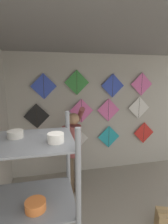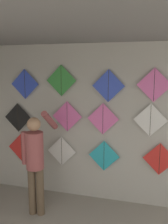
{
  "view_description": "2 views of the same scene",
  "coord_description": "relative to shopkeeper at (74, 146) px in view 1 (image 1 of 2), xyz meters",
  "views": [
    {
      "loc": [
        -1.1,
        -0.15,
        2.28
      ],
      "look_at": [
        -0.31,
        3.45,
        1.54
      ],
      "focal_mm": 28.0,
      "sensor_mm": 36.0,
      "label": 1
    },
    {
      "loc": [
        1.16,
        -0.46,
        2.38
      ],
      "look_at": [
        0.06,
        3.45,
        1.66
      ],
      "focal_mm": 40.0,
      "sensor_mm": 36.0,
      "label": 2
    }
  ],
  "objects": [
    {
      "name": "kite_5",
      "position": [
        0.29,
        0.71,
        0.55
      ],
      "size": [
        0.55,
        0.01,
        0.55
      ],
      "color": "pink"
    },
    {
      "name": "kite_10",
      "position": [
        1.04,
        0.71,
        1.11
      ],
      "size": [
        0.55,
        0.01,
        0.55
      ],
      "color": "blue"
    },
    {
      "name": "kite_0",
      "position": [
        -0.65,
        0.71,
        -0.12
      ],
      "size": [
        0.55,
        0.01,
        0.55
      ],
      "color": "red"
    },
    {
      "name": "kite_3",
      "position": [
        1.92,
        0.71,
        -0.09
      ],
      "size": [
        0.55,
        0.01,
        0.55
      ],
      "color": "red"
    },
    {
      "name": "cardboard_box_spare",
      "position": [
        1.16,
        -1.26,
        -0.8
      ],
      "size": [
        0.34,
        0.32,
        0.37
      ],
      "rotation": [
        0.0,
        0.0,
        -0.37
      ],
      "color": "tan",
      "rests_on": "ground"
    },
    {
      "name": "kite_1",
      "position": [
        0.18,
        0.71,
        -0.12
      ],
      "size": [
        0.55,
        0.01,
        0.55
      ],
      "color": "white"
    },
    {
      "name": "kite_2",
      "position": [
        0.98,
        0.71,
        -0.13
      ],
      "size": [
        0.55,
        0.01,
        0.55
      ],
      "color": "#28B2C6"
    },
    {
      "name": "kite_9",
      "position": [
        0.19,
        0.71,
        1.19
      ],
      "size": [
        0.55,
        0.01,
        0.55
      ],
      "color": "#338C38"
    },
    {
      "name": "back_panel",
      "position": [
        0.62,
        0.8,
        0.42
      ],
      "size": [
        4.64,
        0.06,
        2.8
      ],
      "primitive_type": "cube",
      "color": "#BCB7AD",
      "rests_on": "ground"
    },
    {
      "name": "kite_7",
      "position": [
        1.74,
        0.71,
        0.56
      ],
      "size": [
        0.55,
        0.01,
        0.55
      ],
      "color": "white"
    },
    {
      "name": "kite_8",
      "position": [
        -0.53,
        0.71,
        1.11
      ],
      "size": [
        0.55,
        0.01,
        0.55
      ],
      "color": "blue"
    },
    {
      "name": "shopkeeper",
      "position": [
        0.0,
        0.0,
        0.0
      ],
      "size": [
        0.44,
        0.62,
        1.74
      ],
      "rotation": [
        0.0,
        0.0,
        0.08
      ],
      "color": "brown",
      "rests_on": "ground"
    },
    {
      "name": "kite_6",
      "position": [
        0.95,
        0.71,
        0.54
      ],
      "size": [
        0.55,
        0.01,
        0.55
      ],
      "color": "pink"
    },
    {
      "name": "kite_11",
      "position": [
        1.78,
        0.71,
        1.14
      ],
      "size": [
        0.55,
        0.01,
        0.55
      ],
      "color": "pink"
    },
    {
      "name": "ceiling_slab",
      "position": [
        0.62,
        -1.11,
        1.84
      ],
      "size": [
        4.64,
        4.55,
        0.04
      ],
      "primitive_type": "cube",
      "color": "gray"
    },
    {
      "name": "kite_4",
      "position": [
        -0.7,
        0.71,
        0.47
      ],
      "size": [
        0.55,
        0.01,
        0.55
      ],
      "color": "black"
    }
  ]
}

